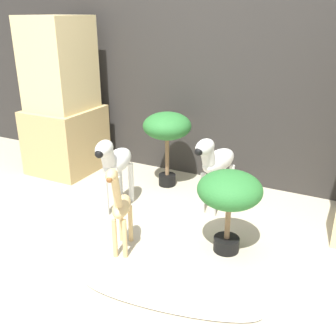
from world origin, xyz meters
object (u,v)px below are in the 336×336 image
zebra_left (115,162)px  potted_palm_back (167,129)px  surfboard (166,296)px  zebra_right (215,162)px  giraffe_figurine (120,206)px  potted_palm_front (230,194)px

zebra_left → potted_palm_back: bearing=78.2°
potted_palm_back → surfboard: bearing=-63.1°
zebra_right → potted_palm_back: size_ratio=0.94×
giraffe_figurine → potted_palm_front: (0.59, 0.31, 0.08)m
potted_palm_front → surfboard: (-0.14, -0.58, -0.39)m
zebra_left → potted_palm_back: potted_palm_back is taller
zebra_right → potted_palm_back: 0.60m
zebra_left → surfboard: size_ratio=0.61×
potted_palm_back → potted_palm_front: bearing=-42.5°
potted_palm_front → potted_palm_back: 1.10m
potted_palm_back → zebra_left: bearing=-101.8°
zebra_right → potted_palm_front: 0.55m
zebra_right → zebra_left: 0.74m
surfboard → zebra_left: bearing=137.8°
zebra_right → potted_palm_front: bearing=-60.5°
zebra_right → surfboard: bearing=-82.7°
zebra_left → potted_palm_front: size_ratio=1.14×
zebra_left → giraffe_figurine: 0.57m
zebra_left → potted_palm_back: (0.13, 0.60, 0.11)m
zebra_right → giraffe_figurine: 0.86m
giraffe_figurine → zebra_left: bearing=127.3°
potted_palm_front → surfboard: size_ratio=0.53×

